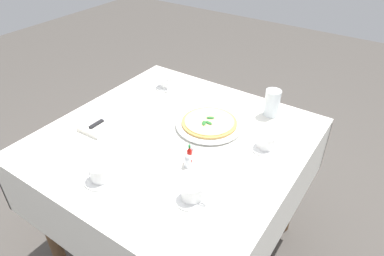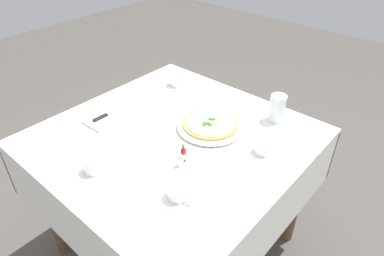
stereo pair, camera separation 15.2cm
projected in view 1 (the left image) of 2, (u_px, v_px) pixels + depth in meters
name	position (u px, v px, depth m)	size (l,w,h in m)	color
ground_plane	(178.00, 244.00, 1.93)	(8.00, 8.00, 0.00)	#4C4742
dining_table	(175.00, 161.00, 1.58)	(1.08, 1.08, 0.75)	white
pizza_plate	(209.00, 125.00, 1.56)	(0.30, 0.30, 0.02)	white
pizza	(209.00, 122.00, 1.55)	(0.25, 0.25, 0.02)	tan
coffee_cup_near_right	(100.00, 174.00, 1.26)	(0.13, 0.13, 0.06)	white
coffee_cup_far_right	(192.00, 192.00, 1.18)	(0.13, 0.13, 0.06)	white
coffee_cup_back_corner	(167.00, 82.00, 1.86)	(0.13, 0.13, 0.07)	white
coffee_cup_far_left	(266.00, 142.00, 1.42)	(0.13, 0.13, 0.06)	white
water_glass_left_edge	(272.00, 104.00, 1.62)	(0.07, 0.07, 0.13)	white
napkin_folded	(105.00, 122.00, 1.58)	(0.22, 0.13, 0.02)	white
dinner_knife	(105.00, 119.00, 1.57)	(0.20, 0.02, 0.01)	silver
hot_sauce_bottle	(189.00, 155.00, 1.34)	(0.02, 0.02, 0.08)	#B7140F
salt_shaker	(191.00, 152.00, 1.37)	(0.03, 0.03, 0.06)	white
pepper_shaker	(187.00, 161.00, 1.33)	(0.03, 0.03, 0.06)	white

